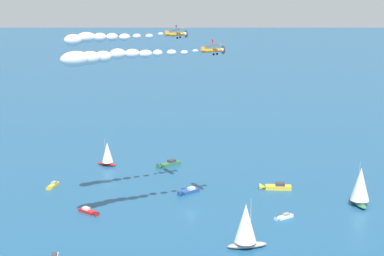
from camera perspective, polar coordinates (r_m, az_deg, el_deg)
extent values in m
plane|color=#1E517A|center=(181.85, -0.13, -7.92)|extent=(2000.00, 2000.00, 0.00)
cube|color=white|center=(179.68, 8.72, -8.21)|extent=(4.32, 4.94, 0.80)
cone|color=white|center=(177.73, 7.99, -8.43)|extent=(2.05, 1.99, 1.60)
cube|color=gray|center=(179.67, 8.82, -7.98)|extent=(2.08, 2.17, 0.60)
ellipsoid|color=#9E9993|center=(159.24, 5.18, -10.85)|extent=(10.48, 7.47, 1.45)
cylinder|color=#B2B2B7|center=(156.86, 5.51, -8.59)|extent=(0.14, 0.14, 11.90)
cone|color=white|center=(156.75, 5.04, -8.83)|extent=(7.71, 7.71, 10.11)
ellipsoid|color=#33704C|center=(194.61, 15.32, -6.74)|extent=(6.86, 10.80, 1.47)
cylinder|color=#B2B2B7|center=(193.18, 15.36, -4.78)|extent=(0.14, 0.14, 12.07)
cone|color=white|center=(192.20, 15.48, -5.06)|extent=(7.59, 7.59, 10.26)
cube|color=gold|center=(203.68, 8.07, -5.52)|extent=(8.86, 4.65, 1.35)
cone|color=gold|center=(203.40, 6.61, -5.50)|extent=(2.75, 3.15, 2.71)
cube|color=#38383D|center=(203.35, 8.26, -5.21)|extent=(3.39, 2.81, 1.02)
cube|color=#38383D|center=(156.09, -12.76, -11.48)|extent=(1.92, 2.17, 0.61)
cube|color=gold|center=(209.79, -12.81, -5.24)|extent=(2.23, 5.63, 0.88)
cone|color=gold|center=(206.93, -13.22, -5.51)|extent=(1.88, 1.56, 1.76)
cube|color=gray|center=(209.90, -12.77, -5.00)|extent=(1.57, 2.04, 0.66)
cube|color=#33704C|center=(227.84, -2.02, -3.39)|extent=(6.34, 8.12, 1.27)
cone|color=#33704C|center=(224.99, -3.00, -3.61)|extent=(3.24, 3.07, 2.55)
cube|color=#38383D|center=(227.88, -1.90, -3.09)|extent=(3.20, 3.44, 0.96)
ellipsoid|color=#B21E1E|center=(230.31, -7.97, -3.35)|extent=(7.93, 2.88, 1.09)
cylinder|color=#B2B2B7|center=(229.26, -8.13, -2.14)|extent=(0.14, 0.14, 8.93)
cone|color=white|center=(228.88, -7.92, -2.27)|extent=(4.65, 4.65, 7.59)
cube|color=#B21E1E|center=(184.21, -9.77, -7.69)|extent=(6.14, 3.80, 0.94)
cone|color=#B21E1E|center=(181.69, -9.01, -7.95)|extent=(2.06, 2.28, 1.87)
cube|color=silver|center=(184.23, -9.87, -7.41)|extent=(2.44, 2.12, 0.70)
cube|color=#23478C|center=(198.43, -0.17, -5.94)|extent=(5.07, 6.53, 1.02)
cone|color=#23478C|center=(196.06, -1.05, -6.18)|extent=(2.60, 2.46, 2.05)
cube|color=silver|center=(198.43, -0.06, -5.67)|extent=(2.56, 2.76, 0.77)
cylinder|color=orange|center=(178.28, -1.51, 8.76)|extent=(5.17, 5.35, 1.04)
cylinder|color=white|center=(179.59, -0.67, 8.79)|extent=(1.26, 1.24, 1.17)
cylinder|color=#4C4C51|center=(179.79, -0.55, 8.80)|extent=(1.96, 1.88, 2.67)
cube|color=orange|center=(178.39, -1.42, 8.67)|extent=(6.04, 5.85, 1.38)
cube|color=orange|center=(178.53, -1.46, 9.19)|extent=(6.04, 5.85, 1.38)
cylinder|color=white|center=(180.70, -1.79, 8.84)|extent=(0.35, 0.34, 1.61)
cylinder|color=white|center=(179.26, -1.57, 8.90)|extent=(0.35, 0.34, 1.61)
cylinder|color=white|center=(177.66, -1.31, 8.97)|extent=(0.35, 0.34, 1.61)
cylinder|color=white|center=(176.22, -1.07, 9.03)|extent=(0.35, 0.34, 1.61)
cube|color=orange|center=(177.07, -2.36, 8.90)|extent=(0.98, 1.01, 1.20)
cube|color=orange|center=(177.02, -2.34, 8.72)|extent=(2.41, 2.36, 0.52)
cylinder|color=black|center=(179.36, -1.38, 8.42)|extent=(0.58, 0.59, 0.61)
cylinder|color=black|center=(177.76, -1.12, 8.48)|extent=(0.58, 0.59, 0.61)
cylinder|color=#262628|center=(178.57, -1.47, 9.33)|extent=(0.23, 0.22, 0.90)
cylinder|color=#1E4CB2|center=(178.66, -1.49, 9.33)|extent=(0.28, 0.28, 0.79)
cylinder|color=#1E4CB2|center=(178.48, -1.46, 9.34)|extent=(0.28, 0.28, 0.79)
cube|color=#1E4CB2|center=(178.63, -1.49, 9.54)|extent=(0.45, 0.44, 0.57)
sphere|color=tan|center=(178.67, -1.50, 9.66)|extent=(0.21, 0.21, 0.21)
cylinder|color=#1E4CB2|center=(179.05, -1.56, 9.56)|extent=(0.49, 0.47, 0.19)
cylinder|color=#1E4CB2|center=(178.23, -1.43, 9.60)|extent=(0.49, 0.47, 0.19)
ellipsoid|color=silver|center=(175.82, -2.95, 8.76)|extent=(2.05, 2.06, 1.16)
ellipsoid|color=silver|center=(174.23, -4.03, 8.56)|extent=(2.81, 2.83, 1.51)
ellipsoid|color=silver|center=(173.05, -5.19, 8.53)|extent=(3.08, 3.10, 1.73)
ellipsoid|color=silver|center=(171.72, -6.33, 8.44)|extent=(4.16, 4.18, 2.34)
ellipsoid|color=silver|center=(170.48, -7.49, 8.42)|extent=(4.46, 4.47, 2.66)
ellipsoid|color=silver|center=(168.95, -8.63, 8.38)|extent=(4.96, 4.98, 2.95)
ellipsoid|color=silver|center=(168.28, -9.88, 8.34)|extent=(6.46, 6.51, 3.41)
ellipsoid|color=silver|center=(167.18, -11.06, 8.07)|extent=(6.48, 6.50, 3.80)
cylinder|color=orange|center=(163.69, 1.93, 7.26)|extent=(5.17, 5.35, 1.04)
cylinder|color=white|center=(165.16, 2.81, 7.30)|extent=(1.26, 1.24, 1.17)
cylinder|color=#4C4C51|center=(165.37, 2.93, 7.31)|extent=(1.96, 1.88, 2.67)
cube|color=orange|center=(163.83, 2.03, 7.17)|extent=(6.04, 5.85, 1.38)
cube|color=orange|center=(163.92, 1.98, 7.73)|extent=(6.04, 5.85, 1.38)
cylinder|color=white|center=(166.06, 1.57, 7.38)|extent=(0.35, 0.34, 1.61)
cylinder|color=white|center=(164.65, 1.85, 7.42)|extent=(0.35, 0.34, 1.61)
cylinder|color=white|center=(163.09, 2.16, 7.48)|extent=(0.35, 0.34, 1.61)
cylinder|color=white|center=(161.70, 2.45, 7.53)|extent=(0.35, 0.34, 1.61)
cube|color=orange|center=(162.32, 1.03, 7.41)|extent=(0.98, 1.01, 1.20)
cube|color=orange|center=(162.29, 1.05, 7.21)|extent=(2.41, 2.36, 0.52)
cylinder|color=black|center=(164.82, 2.04, 6.90)|extent=(0.58, 0.59, 0.61)
cylinder|color=black|center=(163.27, 2.36, 6.95)|extent=(0.58, 0.59, 0.61)
cylinder|color=#262628|center=(163.95, 1.97, 7.89)|extent=(0.23, 0.22, 0.90)
cylinder|color=red|center=(164.03, 1.95, 7.89)|extent=(0.28, 0.28, 0.79)
cylinder|color=red|center=(163.86, 1.99, 7.89)|extent=(0.28, 0.28, 0.79)
cube|color=red|center=(163.99, 1.95, 8.12)|extent=(0.45, 0.44, 0.57)
sphere|color=brown|center=(164.01, 1.94, 8.25)|extent=(0.21, 0.21, 0.21)
cylinder|color=red|center=(164.26, 1.89, 8.26)|extent=(0.27, 0.26, 0.58)
cylinder|color=red|center=(163.78, 1.99, 8.28)|extent=(0.38, 0.37, 0.50)
ellipsoid|color=silver|center=(161.52, 0.31, 7.22)|extent=(1.98, 2.00, 1.03)
ellipsoid|color=silver|center=(159.24, -0.73, 7.07)|extent=(2.58, 2.59, 1.49)
ellipsoid|color=silver|center=(157.63, -1.93, 7.06)|extent=(3.25, 3.27, 1.83)
ellipsoid|color=silver|center=(156.60, -3.23, 7.00)|extent=(3.55, 3.56, 2.17)
ellipsoid|color=silver|center=(154.54, -4.37, 6.92)|extent=(4.54, 4.57, 2.45)
ellipsoid|color=silver|center=(153.00, -5.62, 6.93)|extent=(5.03, 5.05, 2.84)
ellipsoid|color=silver|center=(152.07, -6.97, 6.88)|extent=(5.46, 5.48, 3.20)
ellipsoid|color=silver|center=(151.26, -8.32, 6.59)|extent=(5.90, 5.91, 3.57)
ellipsoid|color=silver|center=(149.31, -9.54, 6.47)|extent=(7.14, 7.18, 3.93)
ellipsoid|color=silver|center=(147.91, -10.85, 6.35)|extent=(8.77, 8.85, 4.52)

